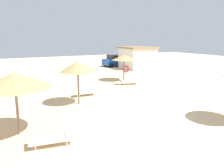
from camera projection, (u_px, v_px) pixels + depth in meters
ground_plane at (137, 115)px, 12.28m from camera, size 80.00×80.00×0.00m
parasol_1 at (78, 67)px, 13.83m from camera, size 2.23×2.23×2.78m
parasol_2 at (124, 58)px, 21.57m from camera, size 2.39×2.39×2.54m
parasol_3 at (15, 80)px, 9.37m from camera, size 3.01×3.01×2.76m
lounger_1 at (87, 91)px, 16.30m from camera, size 1.94×0.80×0.72m
lounger_2 at (128, 81)px, 20.21m from camera, size 2.01×1.18×0.68m
lounger_3 at (55, 138)px, 8.83m from camera, size 1.99×0.92×0.63m
parked_car at (116, 61)px, 33.00m from camera, size 4.13×2.25×1.72m
beach_cabana at (138, 58)px, 30.53m from camera, size 4.29×4.31×2.95m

